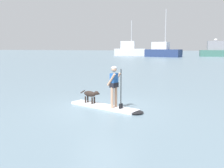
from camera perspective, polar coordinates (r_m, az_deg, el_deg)
name	(u,v)px	position (r m, az deg, el deg)	size (l,w,h in m)	color
ground_plane	(104,108)	(10.99, -1.92, -5.35)	(400.00, 400.00, 0.00)	slate
paddleboard	(108,107)	(10.84, -0.97, -5.27)	(3.63, 1.59, 0.10)	silver
person_paddler	(114,84)	(10.43, 0.53, 0.06)	(0.66, 0.56, 1.72)	tan
dog	(91,94)	(11.35, -4.84, -2.35)	(1.11, 0.41, 0.59)	#2D231E
moored_boat_port	(129,50)	(78.56, 3.93, 7.61)	(9.72, 4.20, 10.66)	silver
moored_boat_far_port	(162,51)	(70.83, 11.33, 7.28)	(10.26, 5.45, 12.69)	navy
moored_boat_starboard	(217,51)	(78.07, 22.63, 6.94)	(10.04, 3.89, 5.04)	#3F7266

